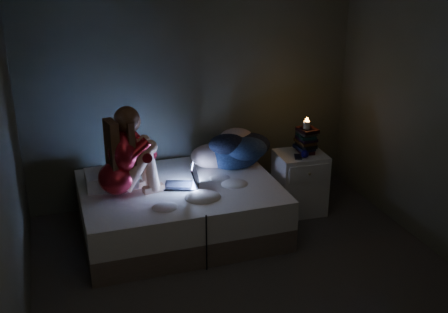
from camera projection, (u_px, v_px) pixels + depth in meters
name	position (u px, v px, depth m)	size (l,w,h in m)	color
floor	(255.00, 288.00, 4.68)	(3.60, 3.80, 0.02)	#3F3B38
wall_back	(193.00, 83.00, 5.89)	(3.60, 0.02, 2.60)	#565953
wall_front	(414.00, 278.00, 2.51)	(3.60, 0.02, 2.60)	#565953
wall_left	(5.00, 171.00, 3.68)	(0.02, 3.80, 2.60)	#565953
bed	(180.00, 209.00, 5.45)	(1.87, 1.41, 0.52)	silver
pillow	(111.00, 178.00, 5.34)	(0.48, 0.34, 0.14)	white
woman	(115.00, 153.00, 4.99)	(0.52, 0.34, 0.84)	maroon
laptop	(181.00, 176.00, 5.28)	(0.32, 0.23, 0.23)	black
clothes_pile	(233.00, 148.00, 5.76)	(0.64, 0.51, 0.38)	#11183A
nightstand	(300.00, 182.00, 5.87)	(0.49, 0.44, 0.66)	white
book_stack	(306.00, 142.00, 5.75)	(0.19, 0.25, 0.24)	black
candle	(307.00, 127.00, 5.69)	(0.07, 0.07, 0.08)	beige
phone	(299.00, 157.00, 5.65)	(0.07, 0.14, 0.01)	black
blue_orb	(305.00, 154.00, 5.63)	(0.08, 0.08, 0.08)	#0A0650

